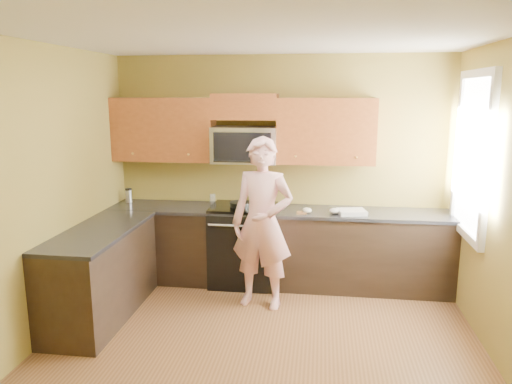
% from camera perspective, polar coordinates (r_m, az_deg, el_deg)
% --- Properties ---
extents(floor, '(4.00, 4.00, 0.00)m').
position_cam_1_polar(floor, '(4.45, 0.30, -18.88)').
color(floor, brown).
rests_on(floor, ground).
extents(ceiling, '(4.00, 4.00, 0.00)m').
position_cam_1_polar(ceiling, '(3.86, 0.34, 18.19)').
color(ceiling, white).
rests_on(ceiling, ground).
extents(wall_back, '(4.00, 0.00, 4.00)m').
position_cam_1_polar(wall_back, '(5.89, 2.85, 2.73)').
color(wall_back, olive).
rests_on(wall_back, ground).
extents(wall_front, '(4.00, 0.00, 4.00)m').
position_cam_1_polar(wall_front, '(2.08, -7.11, -14.39)').
color(wall_front, olive).
rests_on(wall_front, ground).
extents(wall_left, '(0.00, 4.00, 4.00)m').
position_cam_1_polar(wall_left, '(4.64, -24.99, -0.78)').
color(wall_left, olive).
rests_on(wall_left, ground).
extents(cabinet_back_run, '(4.00, 0.60, 0.88)m').
position_cam_1_polar(cabinet_back_run, '(5.82, 2.50, -6.62)').
color(cabinet_back_run, black).
rests_on(cabinet_back_run, floor).
extents(cabinet_left_run, '(0.60, 1.60, 0.88)m').
position_cam_1_polar(cabinet_left_run, '(5.24, -17.78, -9.25)').
color(cabinet_left_run, black).
rests_on(cabinet_left_run, floor).
extents(countertop_back, '(4.00, 0.62, 0.04)m').
position_cam_1_polar(countertop_back, '(5.68, 2.54, -2.24)').
color(countertop_back, black).
rests_on(countertop_back, cabinet_back_run).
extents(countertop_left, '(0.62, 1.60, 0.04)m').
position_cam_1_polar(countertop_left, '(5.10, -18.00, -4.42)').
color(countertop_left, black).
rests_on(countertop_left, cabinet_left_run).
extents(stove, '(0.76, 0.65, 0.95)m').
position_cam_1_polar(stove, '(5.83, -1.46, -6.20)').
color(stove, black).
rests_on(stove, floor).
extents(microwave, '(0.76, 0.40, 0.42)m').
position_cam_1_polar(microwave, '(5.73, -1.31, 3.50)').
color(microwave, silver).
rests_on(microwave, wall_back).
extents(upper_cab_left, '(1.22, 0.33, 0.75)m').
position_cam_1_polar(upper_cab_left, '(6.00, -10.65, 3.67)').
color(upper_cab_left, brown).
rests_on(upper_cab_left, wall_back).
extents(upper_cab_right, '(1.12, 0.33, 0.75)m').
position_cam_1_polar(upper_cab_right, '(5.69, 8.15, 3.34)').
color(upper_cab_right, brown).
rests_on(upper_cab_right, wall_back).
extents(upper_cab_over_mw, '(0.76, 0.33, 0.30)m').
position_cam_1_polar(upper_cab_over_mw, '(5.71, -1.28, 10.02)').
color(upper_cab_over_mw, brown).
rests_on(upper_cab_over_mw, wall_back).
extents(window, '(0.06, 1.06, 1.66)m').
position_cam_1_polar(window, '(5.25, 24.18, 3.95)').
color(window, white).
rests_on(window, wall_right).
extents(woman, '(0.74, 0.56, 1.82)m').
position_cam_1_polar(woman, '(5.10, 0.75, -3.71)').
color(woman, pink).
rests_on(woman, floor).
extents(frying_pan, '(0.30, 0.47, 0.06)m').
position_cam_1_polar(frying_pan, '(5.67, -1.82, -1.72)').
color(frying_pan, black).
rests_on(frying_pan, stove).
extents(butter_tub, '(0.14, 0.14, 0.09)m').
position_cam_1_polar(butter_tub, '(5.58, 1.59, -2.28)').
color(butter_tub, '#FFE743').
rests_on(butter_tub, countertop_back).
extents(toast_slice, '(0.11, 0.11, 0.01)m').
position_cam_1_polar(toast_slice, '(5.49, 5.40, -2.46)').
color(toast_slice, '#B27F47').
rests_on(toast_slice, countertop_back).
extents(napkin_a, '(0.13, 0.14, 0.06)m').
position_cam_1_polar(napkin_a, '(5.52, 6.01, -2.17)').
color(napkin_a, silver).
rests_on(napkin_a, countertop_back).
extents(napkin_b, '(0.15, 0.16, 0.07)m').
position_cam_1_polar(napkin_b, '(5.52, 9.24, -2.22)').
color(napkin_b, silver).
rests_on(napkin_b, countertop_back).
extents(dish_towel, '(0.34, 0.30, 0.05)m').
position_cam_1_polar(dish_towel, '(5.54, 11.21, -2.32)').
color(dish_towel, white).
rests_on(dish_towel, countertop_back).
extents(travel_mug, '(0.10, 0.10, 0.18)m').
position_cam_1_polar(travel_mug, '(6.23, -14.72, -1.18)').
color(travel_mug, silver).
rests_on(travel_mug, countertop_back).
extents(glass_c, '(0.07, 0.07, 0.12)m').
position_cam_1_polar(glass_c, '(5.96, -5.12, -0.82)').
color(glass_c, silver).
rests_on(glass_c, countertop_back).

